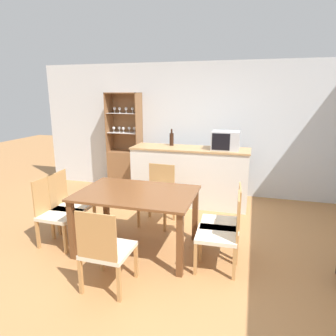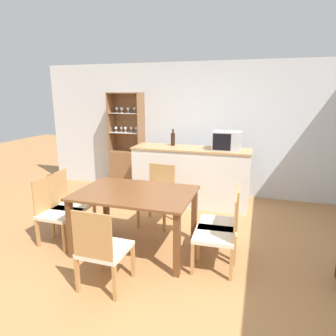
{
  "view_description": "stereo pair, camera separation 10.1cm",
  "coord_description": "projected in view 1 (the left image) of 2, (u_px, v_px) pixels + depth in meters",
  "views": [
    {
      "loc": [
        0.99,
        -3.2,
        1.97
      ],
      "look_at": [
        -0.21,
        1.0,
        0.87
      ],
      "focal_mm": 32.0,
      "sensor_mm": 36.0,
      "label": 1
    },
    {
      "loc": [
        1.09,
        -3.17,
        1.97
      ],
      "look_at": [
        -0.21,
        1.0,
        0.87
      ],
      "focal_mm": 32.0,
      "sensor_mm": 36.0,
      "label": 2
    }
  ],
  "objects": [
    {
      "name": "dining_table",
      "position": [
        137.0,
        200.0,
        3.75
      ],
      "size": [
        1.45,
        1.0,
        0.77
      ],
      "color": "brown",
      "rests_on": "ground_plane"
    },
    {
      "name": "dining_chair_head_far",
      "position": [
        158.0,
        196.0,
        4.6
      ],
      "size": [
        0.49,
        0.49,
        0.9
      ],
      "rotation": [
        0.0,
        0.0,
        3.08
      ],
      "color": "beige",
      "rests_on": "ground_plane"
    },
    {
      "name": "dining_chair_side_right_near",
      "position": [
        221.0,
        233.0,
        3.38
      ],
      "size": [
        0.48,
        0.48,
        0.9
      ],
      "rotation": [
        0.0,
        0.0,
        1.62
      ],
      "color": "beige",
      "rests_on": "ground_plane"
    },
    {
      "name": "microwave",
      "position": [
        226.0,
        140.0,
        5.07
      ],
      "size": [
        0.46,
        0.36,
        0.31
      ],
      "color": "#B7BABF",
      "rests_on": "kitchen_counter"
    },
    {
      "name": "dining_chair_side_right_far",
      "position": [
        224.0,
        222.0,
        3.66
      ],
      "size": [
        0.49,
        0.49,
        0.9
      ],
      "rotation": [
        0.0,
        0.0,
        1.65
      ],
      "color": "beige",
      "rests_on": "ground_plane"
    },
    {
      "name": "display_cabinet",
      "position": [
        126.0,
        161.0,
        6.26
      ],
      "size": [
        0.67,
        0.36,
        1.98
      ],
      "color": "brown",
      "rests_on": "ground_plane"
    },
    {
      "name": "kitchen_counter",
      "position": [
        190.0,
        176.0,
        5.4
      ],
      "size": [
        2.08,
        0.61,
        1.03
      ],
      "color": "silver",
      "rests_on": "ground_plane"
    },
    {
      "name": "ground_plane",
      "position": [
        162.0,
        256.0,
        3.73
      ],
      "size": [
        18.0,
        18.0,
        0.0
      ],
      "primitive_type": "plane",
      "color": "#B27A47"
    },
    {
      "name": "wall_back",
      "position": [
        201.0,
        130.0,
        5.87
      ],
      "size": [
        6.8,
        0.06,
        2.55
      ],
      "color": "silver",
      "rests_on": "ground_plane"
    },
    {
      "name": "wine_bottle",
      "position": [
        172.0,
        139.0,
        5.48
      ],
      "size": [
        0.08,
        0.08,
        0.3
      ],
      "color": "black",
      "rests_on": "kitchen_counter"
    },
    {
      "name": "dining_chair_side_left_near",
      "position": [
        57.0,
        212.0,
        3.95
      ],
      "size": [
        0.48,
        0.48,
        0.9
      ],
      "rotation": [
        0.0,
        0.0,
        -1.61
      ],
      "color": "beige",
      "rests_on": "ground_plane"
    },
    {
      "name": "dining_chair_head_near",
      "position": [
        106.0,
        250.0,
        3.01
      ],
      "size": [
        0.47,
        0.47,
        0.9
      ],
      "rotation": [
        0.0,
        0.0,
        -0.02
      ],
      "color": "beige",
      "rests_on": "ground_plane"
    },
    {
      "name": "dining_chair_side_left_far",
      "position": [
        70.0,
        205.0,
        4.23
      ],
      "size": [
        0.48,
        0.48,
        0.9
      ],
      "rotation": [
        0.0,
        0.0,
        -1.53
      ],
      "color": "beige",
      "rests_on": "ground_plane"
    }
  ]
}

